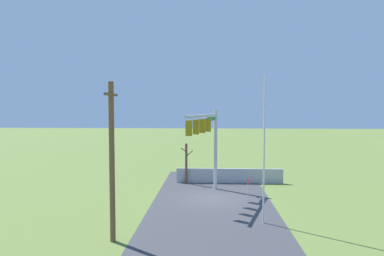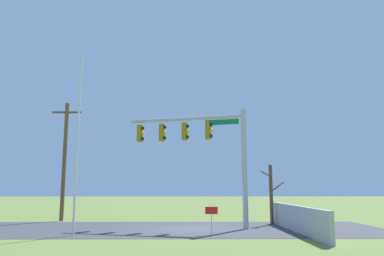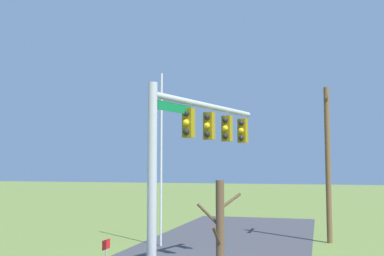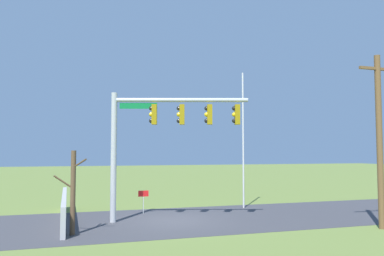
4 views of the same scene
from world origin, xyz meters
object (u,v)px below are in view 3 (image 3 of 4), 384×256
utility_pole (328,161)px  bare_tree (220,250)px  signal_mast (192,143)px  flagpole (161,158)px  open_sign (106,249)px

utility_pole → bare_tree: utility_pole is taller
utility_pole → bare_tree: bearing=-11.9°
signal_mast → bare_tree: (3.92, 1.76, -2.71)m
signal_mast → bare_tree: bearing=24.1°
utility_pole → bare_tree: 13.24m
flagpole → utility_pole: flagpole is taller
utility_pole → bare_tree: size_ratio=2.25×
bare_tree → flagpole: bearing=-153.4°
flagpole → open_sign: (6.05, 0.16, -3.15)m
signal_mast → open_sign: signal_mast is taller
signal_mast → bare_tree: 5.08m
flagpole → signal_mast: bearing=28.2°
flagpole → bare_tree: size_ratio=2.40×
signal_mast → utility_pole: utility_pole is taller
bare_tree → utility_pole: bearing=168.1°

